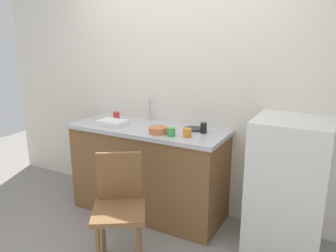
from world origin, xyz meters
TOP-DOWN VIEW (x-y plane):
  - ground_plane at (0.00, 0.00)m, footprint 8.00×8.00m
  - back_wall at (0.00, 1.00)m, footprint 4.80×0.10m
  - cabinet_base at (-0.19, 0.65)m, footprint 1.54×0.60m
  - countertop at (-0.19, 0.65)m, footprint 1.58×0.64m
  - faucet at (-0.32, 0.90)m, footprint 0.02×0.02m
  - refrigerator at (1.16, 0.66)m, footprint 0.60×0.57m
  - chair at (0.03, -0.14)m, footprint 0.55×0.55m
  - dish_tray at (-0.54, 0.53)m, footprint 0.28×0.20m
  - terracotta_bowl at (0.02, 0.49)m, footprint 0.17×0.17m
  - hotplate at (0.26, 0.75)m, footprint 0.17×0.17m
  - cup_orange at (0.30, 0.51)m, footprint 0.08×0.08m
  - cup_green at (0.16, 0.47)m, footprint 0.07×0.07m
  - cup_red at (-0.63, 0.73)m, footprint 0.07×0.07m
  - cup_black at (0.38, 0.70)m, footprint 0.06×0.06m

SIDE VIEW (x-z plane):
  - ground_plane at x=0.00m, z-range 0.00..0.00m
  - cabinet_base at x=-0.19m, z-range 0.00..0.88m
  - chair at x=0.03m, z-range 0.05..0.94m
  - refrigerator at x=1.16m, z-range 0.00..1.15m
  - countertop at x=-0.19m, z-range 0.88..0.92m
  - hotplate at x=0.26m, z-range 0.92..0.94m
  - dish_tray at x=-0.54m, z-range 0.92..0.97m
  - terracotta_bowl at x=0.02m, z-range 0.92..0.98m
  - cup_green at x=0.16m, z-range 0.92..0.99m
  - cup_orange at x=0.30m, z-range 0.92..1.00m
  - cup_red at x=-0.63m, z-range 0.92..1.01m
  - cup_black at x=0.38m, z-range 0.92..1.02m
  - faucet at x=-0.32m, z-range 0.92..1.15m
  - back_wall at x=0.00m, z-range 0.00..2.63m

